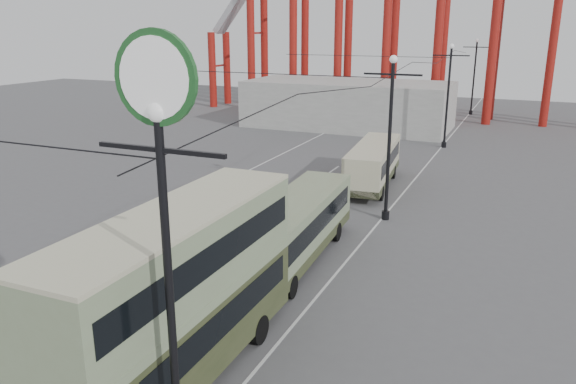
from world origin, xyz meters
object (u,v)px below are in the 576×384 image
at_px(single_decker_cream, 373,163).
at_px(single_decker_green, 296,227).
at_px(double_decker_bus, 179,290).
at_px(pedestrian, 285,241).
at_px(lamp_post_near, 161,170).

bearing_deg(single_decker_cream, single_decker_green, -95.24).
bearing_deg(double_decker_bus, pedestrian, 95.21).
distance_m(lamp_post_near, pedestrian, 15.28).
height_order(single_decker_green, single_decker_cream, single_decker_green).
bearing_deg(single_decker_green, double_decker_bus, -90.55).
relative_size(single_decker_green, pedestrian, 5.68).
height_order(lamp_post_near, double_decker_bus, lamp_post_near).
distance_m(single_decker_green, single_decker_cream, 14.11).
bearing_deg(single_decker_green, single_decker_cream, 87.36).
bearing_deg(lamp_post_near, pedestrian, 102.59).
distance_m(single_decker_cream, pedestrian, 14.16).
bearing_deg(double_decker_bus, lamp_post_near, -57.78).
height_order(double_decker_bus, single_decker_cream, double_decker_bus).
bearing_deg(pedestrian, single_decker_green, 148.76).
xyz_separation_m(single_decker_cream, pedestrian, (-0.42, -14.13, -0.71)).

